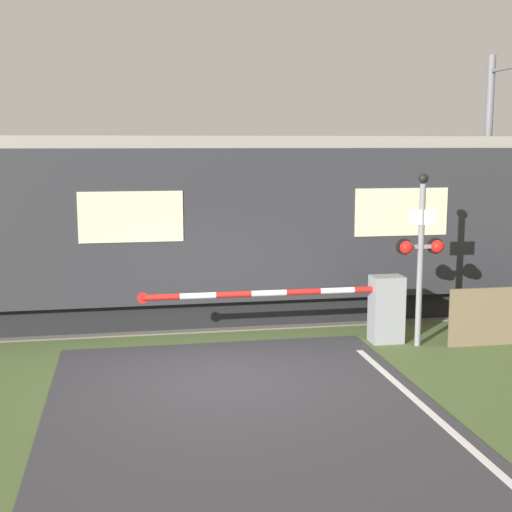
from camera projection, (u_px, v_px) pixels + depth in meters
ground_plane at (229, 377)px, 11.55m from camera, size 80.00×80.00×0.00m
track_bed at (200, 313)px, 15.81m from camera, size 36.00×3.20×0.13m
train at (374, 221)px, 16.21m from camera, size 19.90×3.20×3.90m
crossing_barrier at (370, 307)px, 13.44m from camera, size 4.96×0.44×1.28m
signal_post at (421, 249)px, 13.07m from camera, size 0.90×0.26×3.22m
catenary_pole at (488, 167)px, 18.70m from camera, size 0.20×1.90×6.00m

